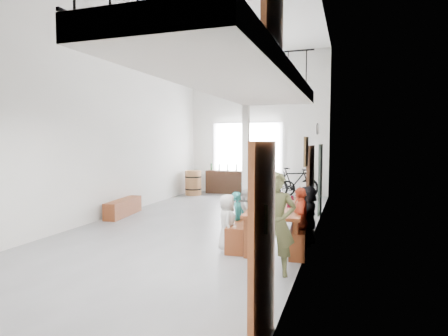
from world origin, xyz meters
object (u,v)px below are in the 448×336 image
(serving_counter, at_px, (228,182))
(bicycle_near, at_px, (271,184))
(side_bench, at_px, (123,208))
(tasting_table, at_px, (277,209))
(oak_barrel, at_px, (193,183))
(host_standing, at_px, (277,224))
(bench_inner, at_px, (244,229))

(serving_counter, height_order, bicycle_near, bicycle_near)
(side_bench, bearing_deg, tasting_table, -17.36)
(tasting_table, xyz_separation_m, oak_barrel, (-4.35, 5.77, -0.23))
(tasting_table, relative_size, serving_counter, 1.51)
(host_standing, bearing_deg, side_bench, 137.89)
(host_standing, distance_m, bicycle_near, 8.33)
(oak_barrel, bearing_deg, side_bench, -93.48)
(bench_inner, xyz_separation_m, host_standing, (1.01, -1.76, 0.56))
(oak_barrel, bearing_deg, serving_counter, 37.84)
(bench_inner, height_order, host_standing, host_standing)
(oak_barrel, distance_m, bicycle_near, 3.00)
(side_bench, xyz_separation_m, serving_counter, (1.38, 5.20, 0.22))
(side_bench, height_order, oak_barrel, oak_barrel)
(tasting_table, distance_m, oak_barrel, 7.23)
(tasting_table, distance_m, bicycle_near, 6.53)
(side_bench, height_order, host_standing, host_standing)
(tasting_table, xyz_separation_m, serving_counter, (-3.23, 6.64, -0.26))
(side_bench, bearing_deg, oak_barrel, 86.52)
(side_bench, relative_size, oak_barrel, 1.74)
(serving_counter, bearing_deg, oak_barrel, -143.04)
(serving_counter, relative_size, host_standing, 1.05)
(host_standing, bearing_deg, oak_barrel, 112.75)
(host_standing, relative_size, bicycle_near, 0.91)
(oak_barrel, bearing_deg, bicycle_near, 11.50)
(side_bench, distance_m, bicycle_near, 5.88)
(bench_inner, height_order, bicycle_near, bicycle_near)
(oak_barrel, bearing_deg, tasting_table, -53.00)
(tasting_table, bearing_deg, host_standing, -84.43)
(tasting_table, height_order, serving_counter, serving_counter)
(oak_barrel, xyz_separation_m, serving_counter, (1.12, 0.87, -0.02))
(bicycle_near, bearing_deg, tasting_table, 176.47)
(bicycle_near, bearing_deg, host_standing, 176.04)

